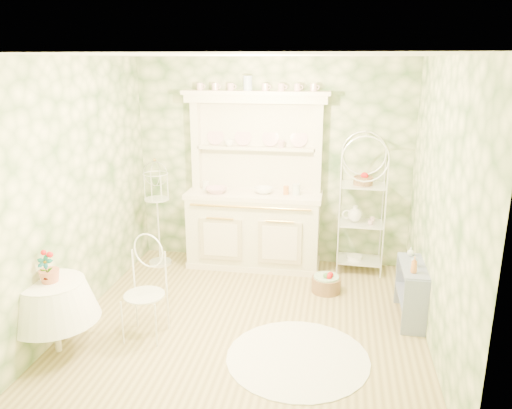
% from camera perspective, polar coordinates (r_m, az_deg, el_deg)
% --- Properties ---
extents(floor, '(3.60, 3.60, 0.00)m').
position_cam_1_polar(floor, '(5.40, -0.90, -13.30)').
color(floor, tan).
rests_on(floor, ground).
extents(ceiling, '(3.60, 3.60, 0.00)m').
position_cam_1_polar(ceiling, '(4.70, -1.05, 16.71)').
color(ceiling, white).
rests_on(ceiling, floor).
extents(wall_left, '(3.60, 3.60, 0.00)m').
position_cam_1_polar(wall_left, '(5.49, -19.79, 1.44)').
color(wall_left, beige).
rests_on(wall_left, floor).
extents(wall_right, '(3.60, 3.60, 0.00)m').
position_cam_1_polar(wall_right, '(4.89, 20.24, -0.33)').
color(wall_right, beige).
rests_on(wall_right, floor).
extents(wall_back, '(3.60, 3.60, 0.00)m').
position_cam_1_polar(wall_back, '(6.61, 1.87, 4.77)').
color(wall_back, beige).
rests_on(wall_back, floor).
extents(wall_front, '(3.60, 3.60, 0.00)m').
position_cam_1_polar(wall_front, '(3.22, -6.85, -7.83)').
color(wall_front, beige).
rests_on(wall_front, floor).
extents(kitchen_dresser, '(1.87, 0.61, 2.29)m').
position_cam_1_polar(kitchen_dresser, '(6.41, -0.25, 2.54)').
color(kitchen_dresser, white).
rests_on(kitchen_dresser, floor).
extents(bakers_rack, '(0.57, 0.42, 1.77)m').
position_cam_1_polar(bakers_rack, '(6.45, 11.98, -0.15)').
color(bakers_rack, white).
rests_on(bakers_rack, floor).
extents(side_shelf, '(0.35, 0.76, 0.62)m').
position_cam_1_polar(side_shelf, '(5.57, 17.31, -9.50)').
color(side_shelf, '#7A86A4').
rests_on(side_shelf, floor).
extents(round_table, '(0.68, 0.68, 0.70)m').
position_cam_1_polar(round_table, '(5.12, -22.00, -11.91)').
color(round_table, white).
rests_on(round_table, floor).
extents(cafe_chair, '(0.51, 0.51, 0.91)m').
position_cam_1_polar(cafe_chair, '(5.06, -12.65, -10.02)').
color(cafe_chair, white).
rests_on(cafe_chair, floor).
extents(birdcage_stand, '(0.39, 0.39, 1.53)m').
position_cam_1_polar(birdcage_stand, '(6.68, -11.20, -0.60)').
color(birdcage_stand, white).
rests_on(birdcage_stand, floor).
extents(floor_basket, '(0.33, 0.33, 0.20)m').
position_cam_1_polar(floor_basket, '(6.06, 8.01, -8.97)').
color(floor_basket, olive).
rests_on(floor_basket, floor).
extents(lace_rug, '(1.33, 1.33, 0.01)m').
position_cam_1_polar(lace_rug, '(4.85, 4.79, -17.04)').
color(lace_rug, white).
rests_on(lace_rug, floor).
extents(bowl_floral, '(0.33, 0.33, 0.07)m').
position_cam_1_polar(bowl_floral, '(6.46, -4.53, 1.42)').
color(bowl_floral, white).
rests_on(bowl_floral, kitchen_dresser).
extents(bowl_white, '(0.28, 0.28, 0.08)m').
position_cam_1_polar(bowl_white, '(6.41, 0.88, 1.37)').
color(bowl_white, white).
rests_on(bowl_white, kitchen_dresser).
extents(cup_left, '(0.14, 0.14, 0.09)m').
position_cam_1_polar(cup_left, '(6.52, -3.09, 6.92)').
color(cup_left, white).
rests_on(cup_left, kitchen_dresser).
extents(cup_right, '(0.12, 0.12, 0.09)m').
position_cam_1_polar(cup_right, '(6.42, 2.90, 6.77)').
color(cup_right, white).
rests_on(cup_right, kitchen_dresser).
extents(potted_geranium, '(0.16, 0.12, 0.27)m').
position_cam_1_polar(potted_geranium, '(4.88, -22.89, -6.90)').
color(potted_geranium, '#3F7238').
rests_on(potted_geranium, round_table).
extents(bottle_amber, '(0.08, 0.08, 0.17)m').
position_cam_1_polar(bottle_amber, '(5.24, 17.61, -6.76)').
color(bottle_amber, '#CB7938').
rests_on(bottle_amber, side_shelf).
extents(bottle_blue, '(0.06, 0.06, 0.11)m').
position_cam_1_polar(bottle_blue, '(5.41, 17.65, -6.36)').
color(bottle_blue, '#A8BCDA').
rests_on(bottle_blue, side_shelf).
extents(bottle_glass, '(0.09, 0.09, 0.10)m').
position_cam_1_polar(bottle_glass, '(5.68, 17.26, -5.30)').
color(bottle_glass, silver).
rests_on(bottle_glass, side_shelf).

